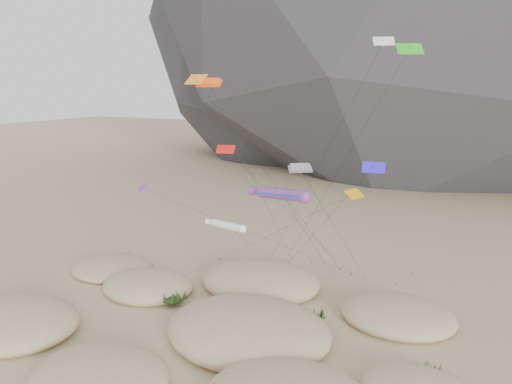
% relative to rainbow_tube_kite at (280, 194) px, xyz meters
% --- Properties ---
extents(ground, '(500.00, 500.00, 0.00)m').
position_rel_rainbow_tube_kite_xyz_m(ground, '(-2.54, -9.98, -12.73)').
color(ground, '#CCB789').
rests_on(ground, ground).
extents(dunes, '(49.55, 34.62, 4.17)m').
position_rel_rainbow_tube_kite_xyz_m(dunes, '(-4.19, -6.94, -11.96)').
color(dunes, '#CCB789').
rests_on(dunes, ground).
extents(dune_grass, '(42.45, 27.52, 1.51)m').
position_rel_rainbow_tube_kite_xyz_m(dune_grass, '(-4.21, -6.00, -11.90)').
color(dune_grass, black).
rests_on(dune_grass, ground).
extents(kite_stakes, '(24.81, 7.20, 0.30)m').
position_rel_rainbow_tube_kite_xyz_m(kite_stakes, '(0.23, 13.18, -12.58)').
color(kite_stakes, '#3F2D1E').
rests_on(kite_stakes, ground).
extents(rainbow_tube_kite, '(8.40, 13.38, 13.72)m').
position_rel_rainbow_tube_kite_xyz_m(rainbow_tube_kite, '(0.00, 0.00, 0.00)').
color(rainbow_tube_kite, red).
rests_on(rainbow_tube_kite, ground).
extents(white_tube_kite, '(6.37, 15.93, 9.36)m').
position_rel_rainbow_tube_kite_xyz_m(white_tube_kite, '(-6.13, -0.37, -4.04)').
color(white_tube_kite, white).
rests_on(white_tube_kite, ground).
extents(orange_parafoil, '(6.26, 14.01, 24.41)m').
position_rel_rainbow_tube_kite_xyz_m(orange_parafoil, '(-9.17, 1.88, 10.91)').
color(orange_parafoil, '#F9570D').
rests_on(orange_parafoil, ground).
extents(multi_parafoil, '(5.06, 14.64, 16.27)m').
position_rel_rainbow_tube_kite_xyz_m(multi_parafoil, '(2.77, -1.24, 2.92)').
color(multi_parafoil, red).
rests_on(multi_parafoil, ground).
extents(delta_kites, '(29.86, 17.21, 28.25)m').
position_rel_rainbow_tube_kite_xyz_m(delta_kites, '(0.36, 1.77, 6.75)').
color(delta_kites, '#2E1CF0').
rests_on(delta_kites, ground).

